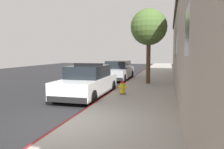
# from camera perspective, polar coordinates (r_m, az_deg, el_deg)

# --- Properties ---
(ground_plane) EXTENTS (31.67, 60.00, 0.20)m
(ground_plane) POSITION_cam_1_polar(r_m,az_deg,el_deg) (17.60, -10.04, -2.05)
(ground_plane) COLOR #232326
(sidewalk_pavement) EXTENTS (3.25, 60.00, 0.16)m
(sidewalk_pavement) POSITION_cam_1_polar(r_m,az_deg,el_deg) (16.06, 9.84, -2.13)
(sidewalk_pavement) COLOR #9E9991
(sidewalk_pavement) RESTS_ON ground
(curb_painted_edge) EXTENTS (0.08, 60.00, 0.16)m
(curb_painted_edge) POSITION_cam_1_polar(r_m,az_deg,el_deg) (16.27, 3.98, -1.96)
(curb_painted_edge) COLOR maroon
(curb_painted_edge) RESTS_ON ground
(police_cruiser) EXTENTS (1.94, 4.84, 1.68)m
(police_cruiser) POSITION_cam_1_polar(r_m,az_deg,el_deg) (11.28, -6.19, -1.87)
(police_cruiser) COLOR white
(police_cruiser) RESTS_ON ground
(parked_car_silver_ahead) EXTENTS (1.94, 4.84, 1.56)m
(parked_car_silver_ahead) POSITION_cam_1_polar(r_m,az_deg,el_deg) (18.33, 1.59, 0.97)
(parked_car_silver_ahead) COLOR #B2B5BA
(parked_car_silver_ahead) RESTS_ON ground
(fire_hydrant) EXTENTS (0.44, 0.40, 0.76)m
(fire_hydrant) POSITION_cam_1_polar(r_m,az_deg,el_deg) (11.00, 2.77, -3.28)
(fire_hydrant) COLOR #4C4C51
(fire_hydrant) RESTS_ON sidewalk_pavement
(street_tree) EXTENTS (2.40, 2.40, 4.94)m
(street_tree) POSITION_cam_1_polar(r_m,az_deg,el_deg) (15.16, 9.41, 11.79)
(street_tree) COLOR brown
(street_tree) RESTS_ON sidewalk_pavement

